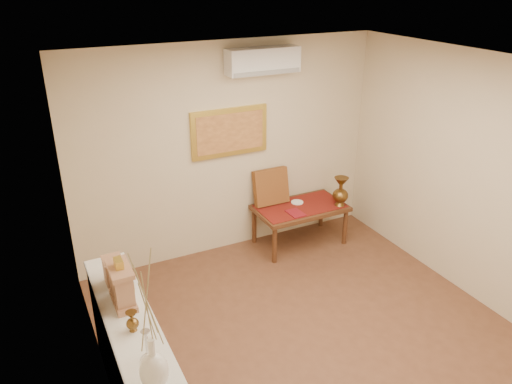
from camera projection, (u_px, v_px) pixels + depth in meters
floor at (322, 346)px, 4.97m from camera, size 4.50×4.50×0.00m
ceiling at (341, 73)px, 3.86m from camera, size 4.50×4.50×0.00m
wall_back at (229, 151)px, 6.25m from camera, size 4.00×0.02×2.70m
wall_left at (100, 285)px, 3.60m from camera, size 0.02×4.50×2.70m
wall_right at (490, 187)px, 5.22m from camera, size 0.02×4.50×2.70m
white_vase at (149, 326)px, 3.00m from camera, size 0.19×0.19×0.98m
candlestick at (147, 345)px, 3.40m from camera, size 0.11×0.11×0.23m
brass_urn_small at (132, 319)px, 3.66m from camera, size 0.10×0.10×0.22m
table_cloth at (300, 206)px, 6.62m from camera, size 1.14×0.59×0.01m
brass_urn_tall at (341, 188)px, 6.55m from camera, size 0.21×0.21×0.48m
plate at (297, 202)px, 6.71m from camera, size 0.17×0.17×0.01m
menu at (296, 213)px, 6.41m from camera, size 0.19×0.26×0.01m
cushion at (271, 187)px, 6.60m from camera, size 0.48×0.20×0.49m
display_ledge at (136, 368)px, 4.03m from camera, size 0.37×2.02×0.98m
mantel_clock at (122, 285)px, 3.94m from camera, size 0.17×0.36×0.41m
wooden_chest at (114, 271)px, 4.21m from camera, size 0.16×0.21×0.24m
low_table at (300, 211)px, 6.65m from camera, size 1.20×0.70×0.55m
painting at (230, 132)px, 6.13m from camera, size 1.00×0.06×0.60m
ac_unit at (263, 61)px, 5.86m from camera, size 0.90×0.25×0.30m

